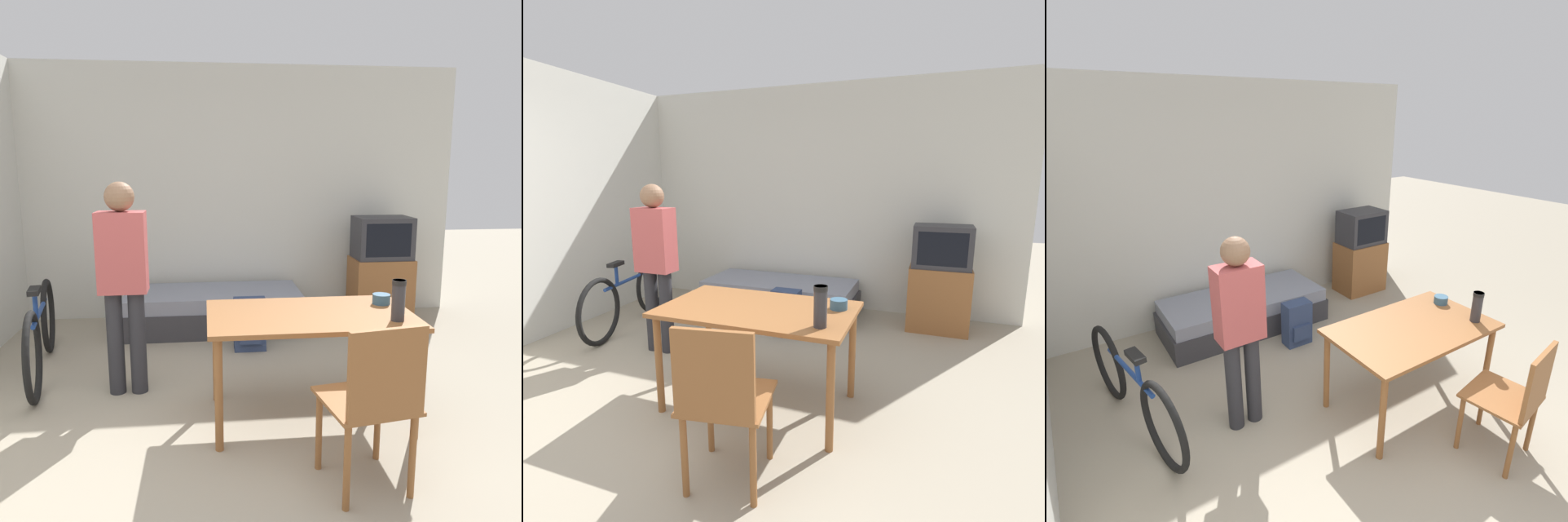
{
  "view_description": "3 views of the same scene",
  "coord_description": "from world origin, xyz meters",
  "views": [
    {
      "loc": [
        -0.17,
        -2.33,
        1.68
      ],
      "look_at": [
        0.27,
        1.63,
        0.91
      ],
      "focal_mm": 35.0,
      "sensor_mm": 36.0,
      "label": 1
    },
    {
      "loc": [
        1.6,
        -1.68,
        1.61
      ],
      "look_at": [
        0.34,
        1.7,
        0.87
      ],
      "focal_mm": 28.0,
      "sensor_mm": 36.0,
      "label": 2
    },
    {
      "loc": [
        -1.8,
        -1.16,
        2.35
      ],
      "look_at": [
        0.11,
        1.73,
        1.08
      ],
      "focal_mm": 28.0,
      "sensor_mm": 36.0,
      "label": 3
    }
  ],
  "objects": [
    {
      "name": "ground_plane",
      "position": [
        0.0,
        0.0,
        0.0
      ],
      "size": [
        20.0,
        20.0,
        0.0
      ],
      "primitive_type": "plane",
      "color": "#9E937F"
    },
    {
      "name": "tv",
      "position": [
        1.69,
        2.81,
        0.55
      ],
      "size": [
        0.62,
        0.44,
        1.13
      ],
      "color": "brown",
      "rests_on": "ground_plane"
    },
    {
      "name": "thermos_flask",
      "position": [
        0.99,
        0.56,
        0.87
      ],
      "size": [
        0.09,
        0.09,
        0.25
      ],
      "color": "#2D2D33",
      "rests_on": "dining_table"
    },
    {
      "name": "wooden_chair",
      "position": [
        0.65,
        -0.04,
        0.53
      ],
      "size": [
        0.51,
        0.51,
        0.93
      ],
      "color": "brown",
      "rests_on": "ground_plane"
    },
    {
      "name": "daybed",
      "position": [
        -0.1,
        2.74,
        0.2
      ],
      "size": [
        1.82,
        0.8,
        0.4
      ],
      "color": "#333338",
      "rests_on": "ground_plane"
    },
    {
      "name": "mate_bowl",
      "position": [
        1.02,
        0.93,
        0.76
      ],
      "size": [
        0.12,
        0.12,
        0.07
      ],
      "color": "#335670",
      "rests_on": "dining_table"
    },
    {
      "name": "bicycle",
      "position": [
        -1.5,
        1.73,
        0.34
      ],
      "size": [
        0.36,
        1.69,
        0.76
      ],
      "color": "black",
      "rests_on": "ground_plane"
    },
    {
      "name": "wall_left",
      "position": [
        -2.11,
        1.61,
        1.35
      ],
      "size": [
        0.06,
        4.22,
        2.7
      ],
      "color": "silver",
      "rests_on": "ground_plane"
    },
    {
      "name": "wall_back",
      "position": [
        0.0,
        3.25,
        1.35
      ],
      "size": [
        5.17,
        0.06,
        2.7
      ],
      "color": "silver",
      "rests_on": "ground_plane"
    },
    {
      "name": "dining_table",
      "position": [
        0.49,
        0.78,
        0.65
      ],
      "size": [
        1.33,
        0.78,
        0.73
      ],
      "color": "brown",
      "rests_on": "ground_plane"
    },
    {
      "name": "person_standing",
      "position": [
        -0.76,
        1.31,
        0.9
      ],
      "size": [
        0.34,
        0.21,
        1.56
      ],
      "color": "#28282D",
      "rests_on": "ground_plane"
    },
    {
      "name": "backpack",
      "position": [
        0.22,
        2.09,
        0.24
      ],
      "size": [
        0.29,
        0.2,
        0.48
      ],
      "color": "navy",
      "rests_on": "ground_plane"
    }
  ]
}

